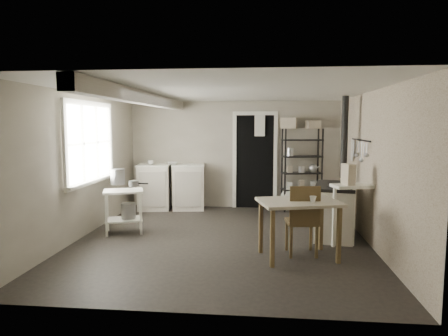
# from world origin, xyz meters

# --- Properties ---
(floor) EXTENTS (5.00, 5.00, 0.00)m
(floor) POSITION_xyz_m (0.00, 0.00, 0.00)
(floor) COLOR black
(floor) RESTS_ON ground
(ceiling) EXTENTS (5.00, 5.00, 0.00)m
(ceiling) POSITION_xyz_m (0.00, 0.00, 2.30)
(ceiling) COLOR silver
(ceiling) RESTS_ON wall_back
(wall_back) EXTENTS (4.50, 0.02, 2.30)m
(wall_back) POSITION_xyz_m (0.00, 2.50, 1.15)
(wall_back) COLOR #A9A190
(wall_back) RESTS_ON ground
(wall_front) EXTENTS (4.50, 0.02, 2.30)m
(wall_front) POSITION_xyz_m (0.00, -2.50, 1.15)
(wall_front) COLOR #A9A190
(wall_front) RESTS_ON ground
(wall_left) EXTENTS (0.02, 5.00, 2.30)m
(wall_left) POSITION_xyz_m (-2.25, 0.00, 1.15)
(wall_left) COLOR #A9A190
(wall_left) RESTS_ON ground
(wall_right) EXTENTS (0.02, 5.00, 2.30)m
(wall_right) POSITION_xyz_m (2.25, 0.00, 1.15)
(wall_right) COLOR #A9A190
(wall_right) RESTS_ON ground
(window) EXTENTS (0.12, 1.76, 1.28)m
(window) POSITION_xyz_m (-2.22, 0.20, 1.50)
(window) COLOR white
(window) RESTS_ON wall_left
(doorway) EXTENTS (0.96, 0.10, 2.08)m
(doorway) POSITION_xyz_m (0.45, 2.47, 1.00)
(doorway) COLOR white
(doorway) RESTS_ON ground
(ceiling_beam) EXTENTS (0.18, 5.00, 0.18)m
(ceiling_beam) POSITION_xyz_m (-1.20, 0.00, 2.20)
(ceiling_beam) COLOR white
(ceiling_beam) RESTS_ON ceiling
(wallpaper_panel) EXTENTS (0.01, 5.00, 2.30)m
(wallpaper_panel) POSITION_xyz_m (2.24, 0.00, 1.15)
(wallpaper_panel) COLOR beige
(wallpaper_panel) RESTS_ON wall_right
(utensil_rail) EXTENTS (0.06, 1.20, 0.44)m
(utensil_rail) POSITION_xyz_m (2.19, 0.60, 1.55)
(utensil_rail) COLOR #B6B6B9
(utensil_rail) RESTS_ON wall_right
(prep_table) EXTENTS (0.75, 0.63, 0.72)m
(prep_table) POSITION_xyz_m (-1.67, 0.22, 0.40)
(prep_table) COLOR white
(prep_table) RESTS_ON ground
(stockpot) EXTENTS (0.26, 0.26, 0.26)m
(stockpot) POSITION_xyz_m (-1.77, 0.25, 0.94)
(stockpot) COLOR #B6B6B9
(stockpot) RESTS_ON prep_table
(saucepan) EXTENTS (0.20, 0.20, 0.09)m
(saucepan) POSITION_xyz_m (-1.46, 0.14, 0.85)
(saucepan) COLOR #B6B6B9
(saucepan) RESTS_ON prep_table
(bucket) EXTENTS (0.25, 0.25, 0.25)m
(bucket) POSITION_xyz_m (-1.58, 0.19, 0.39)
(bucket) COLOR #B6B6B9
(bucket) RESTS_ON prep_table
(base_cabinets) EXTENTS (1.54, 0.83, 0.96)m
(base_cabinets) POSITION_xyz_m (-1.32, 2.18, 0.46)
(base_cabinets) COLOR beige
(base_cabinets) RESTS_ON ground
(mixing_bowl) EXTENTS (0.39, 0.39, 0.07)m
(mixing_bowl) POSITION_xyz_m (-1.27, 2.07, 0.96)
(mixing_bowl) COLOR silver
(mixing_bowl) RESTS_ON base_cabinets
(counter_cup) EXTENTS (0.13, 0.13, 0.09)m
(counter_cup) POSITION_xyz_m (-1.72, 2.03, 0.97)
(counter_cup) COLOR silver
(counter_cup) RESTS_ON base_cabinets
(shelf_rack) EXTENTS (0.86, 0.47, 1.72)m
(shelf_rack) POSITION_xyz_m (1.43, 2.28, 0.95)
(shelf_rack) COLOR black
(shelf_rack) RESTS_ON ground
(shelf_jar) EXTENTS (0.10, 0.10, 0.20)m
(shelf_jar) POSITION_xyz_m (1.19, 2.28, 1.37)
(shelf_jar) COLOR silver
(shelf_jar) RESTS_ON shelf_rack
(storage_box_a) EXTENTS (0.36, 0.33, 0.22)m
(storage_box_a) POSITION_xyz_m (1.15, 2.34, 2.01)
(storage_box_a) COLOR beige
(storage_box_a) RESTS_ON shelf_rack
(storage_box_b) EXTENTS (0.30, 0.29, 0.17)m
(storage_box_b) POSITION_xyz_m (1.64, 2.32, 1.99)
(storage_box_b) COLOR beige
(storage_box_b) RESTS_ON shelf_rack
(stove) EXTENTS (0.78, 1.16, 0.84)m
(stove) POSITION_xyz_m (1.78, 0.36, 0.44)
(stove) COLOR beige
(stove) RESTS_ON ground
(stovepipe) EXTENTS (0.13, 0.13, 1.51)m
(stovepipe) POSITION_xyz_m (1.99, 0.78, 1.59)
(stovepipe) COLOR black
(stovepipe) RESTS_ON stove
(side_ledge) EXTENTS (0.66, 0.46, 0.92)m
(side_ledge) POSITION_xyz_m (1.95, -0.15, 0.43)
(side_ledge) COLOR white
(side_ledge) RESTS_ON ground
(oats_box) EXTENTS (0.18, 0.23, 0.31)m
(oats_box) POSITION_xyz_m (1.87, -0.18, 1.01)
(oats_box) COLOR beige
(oats_box) RESTS_ON side_ledge
(work_table) EXTENTS (1.19, 0.97, 0.79)m
(work_table) POSITION_xyz_m (1.12, -0.77, 0.38)
(work_table) COLOR #BDB7A1
(work_table) RESTS_ON ground
(table_cup) EXTENTS (0.10, 0.10, 0.09)m
(table_cup) POSITION_xyz_m (1.29, -0.87, 0.80)
(table_cup) COLOR silver
(table_cup) RESTS_ON work_table
(chair) EXTENTS (0.45, 0.47, 0.99)m
(chair) POSITION_xyz_m (1.17, -0.61, 0.48)
(chair) COLOR brown
(chair) RESTS_ON ground
(flour_sack) EXTENTS (0.52, 0.49, 0.50)m
(flour_sack) POSITION_xyz_m (1.20, 2.17, 0.24)
(flour_sack) COLOR silver
(flour_sack) RESTS_ON ground
(floor_crock) EXTENTS (0.14, 0.14, 0.16)m
(floor_crock) POSITION_xyz_m (1.67, 0.01, 0.07)
(floor_crock) COLOR silver
(floor_crock) RESTS_ON ground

